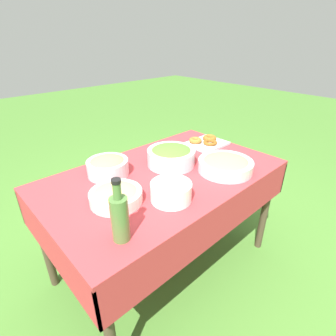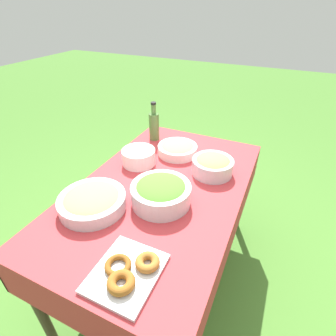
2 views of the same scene
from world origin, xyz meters
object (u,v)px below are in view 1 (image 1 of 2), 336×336
(donut_platter, at_px, (206,142))
(fruit_bowl, at_px, (108,166))
(olive_oil_bottle, at_px, (120,217))
(salad_bowl, at_px, (171,155))
(bread_bowl, at_px, (225,164))
(pasta_bowl, at_px, (116,195))
(plate_stack, at_px, (171,192))

(donut_platter, xyz_separation_m, fruit_bowl, (0.81, -0.09, 0.04))
(olive_oil_bottle, bearing_deg, salad_bowl, -150.03)
(salad_bowl, relative_size, bread_bowl, 0.92)
(bread_bowl, bearing_deg, donut_platter, -125.03)
(donut_platter, height_order, fruit_bowl, fruit_bowl)
(salad_bowl, bearing_deg, donut_platter, -170.62)
(salad_bowl, xyz_separation_m, pasta_bowl, (0.49, 0.12, -0.03))
(fruit_bowl, bearing_deg, salad_bowl, 156.48)
(donut_platter, relative_size, bread_bowl, 0.85)
(donut_platter, xyz_separation_m, olive_oil_bottle, (1.06, 0.43, 0.09))
(salad_bowl, distance_m, plate_stack, 0.41)
(bread_bowl, bearing_deg, plate_stack, 0.25)
(plate_stack, distance_m, bread_bowl, 0.46)
(donut_platter, xyz_separation_m, bread_bowl, (0.25, 0.36, 0.03))
(donut_platter, distance_m, olive_oil_bottle, 1.15)
(donut_platter, height_order, plate_stack, plate_stack)
(bread_bowl, bearing_deg, olive_oil_bottle, 4.97)
(pasta_bowl, bearing_deg, olive_oil_bottle, 61.44)
(salad_bowl, distance_m, olive_oil_bottle, 0.72)
(salad_bowl, height_order, pasta_bowl, salad_bowl)
(donut_platter, bearing_deg, bread_bowl, 54.97)
(olive_oil_bottle, relative_size, bread_bowl, 0.85)
(bread_bowl, bearing_deg, salad_bowl, -57.99)
(plate_stack, bearing_deg, salad_bowl, -133.73)
(salad_bowl, bearing_deg, fruit_bowl, -23.52)
(olive_oil_bottle, bearing_deg, bread_bowl, -175.03)
(pasta_bowl, distance_m, bread_bowl, 0.70)
(plate_stack, xyz_separation_m, olive_oil_bottle, (0.35, 0.07, 0.06))
(pasta_bowl, distance_m, fruit_bowl, 0.31)
(salad_bowl, height_order, fruit_bowl, salad_bowl)
(donut_platter, height_order, bread_bowl, bread_bowl)
(pasta_bowl, bearing_deg, bread_bowl, 165.71)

